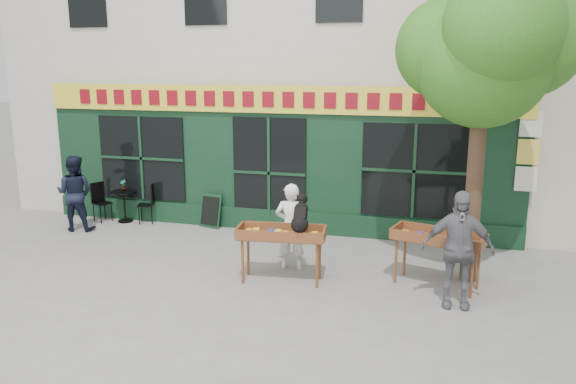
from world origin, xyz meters
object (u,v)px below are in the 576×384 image
(man_right, at_px, (458,249))
(woman, at_px, (291,227))
(book_cart_center, at_px, (281,236))
(man_left, at_px, (75,193))
(book_cart_right, at_px, (438,240))
(dog, at_px, (300,212))
(bistro_table, at_px, (124,200))

(man_right, bearing_deg, woman, 158.71)
(book_cart_center, height_order, man_left, man_left)
(woman, bearing_deg, book_cart_right, 169.86)
(dog, relative_size, bistro_table, 0.79)
(book_cart_right, relative_size, man_right, 0.86)
(woman, xyz_separation_m, book_cart_right, (2.63, -0.17, 0.01))
(book_cart_center, distance_m, dog, 0.59)
(book_cart_center, distance_m, woman, 0.65)
(book_cart_center, height_order, woman, woman)
(woman, xyz_separation_m, man_left, (-5.43, 1.15, 0.06))
(book_cart_center, xyz_separation_m, dog, (0.35, -0.05, 0.47))
(bistro_table, distance_m, man_left, 1.19)
(woman, bearing_deg, man_left, -18.37)
(book_cart_center, relative_size, bistro_table, 2.05)
(bistro_table, xyz_separation_m, man_left, (-0.70, -0.90, 0.33))
(dog, xyz_separation_m, bistro_table, (-5.08, 2.75, -0.75))
(book_cart_right, bearing_deg, man_right, -52.06)
(bistro_table, bearing_deg, woman, -23.39)
(book_cart_center, relative_size, book_cart_right, 0.97)
(book_cart_center, distance_m, book_cart_right, 2.67)
(bistro_table, bearing_deg, book_cart_center, -29.67)
(woman, bearing_deg, book_cart_center, 83.56)
(man_right, xyz_separation_m, man_left, (-8.37, 2.07, -0.06))
(book_cart_right, height_order, bistro_table, book_cart_right)
(book_cart_right, bearing_deg, bistro_table, 179.38)
(man_right, bearing_deg, bistro_table, 154.97)
(dog, bearing_deg, woman, 110.12)
(woman, bearing_deg, bistro_table, -29.83)
(woman, xyz_separation_m, man_right, (2.93, -0.92, 0.12))
(bistro_table, bearing_deg, book_cart_right, -16.76)
(book_cart_right, distance_m, bistro_table, 7.70)
(dog, bearing_deg, man_right, -11.32)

